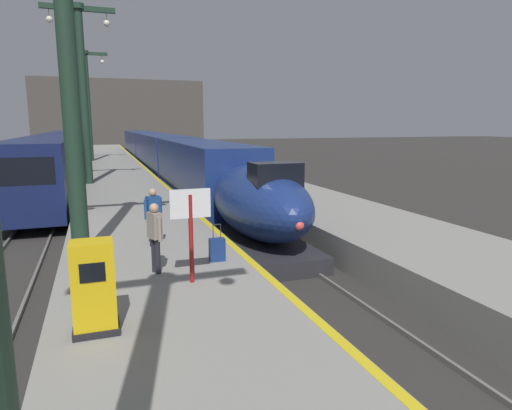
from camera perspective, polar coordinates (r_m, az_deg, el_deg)
platform_left at (r=25.92m, az=-16.39°, el=0.94°), size 4.80×110.00×1.05m
platform_right at (r=27.55m, az=0.67°, el=1.90°), size 4.80×110.00×1.05m
platform_left_safety_stripe at (r=26.06m, az=-11.44°, el=2.38°), size 0.20×107.80×0.01m
rail_main_left at (r=29.05m, az=-10.16°, el=1.25°), size 0.08×110.00×0.12m
rail_main_right at (r=29.32m, az=-7.27°, el=1.41°), size 0.08×110.00×0.12m
rail_secondary_left at (r=28.89m, az=-26.20°, el=0.29°), size 0.08×110.00×0.12m
rail_secondary_right at (r=28.75m, az=-23.24°, el=0.47°), size 0.08×110.00×0.12m
highspeed_train_main at (r=39.53m, az=-11.76°, el=6.34°), size 2.92×56.92×3.60m
regional_train_adjacent at (r=37.46m, az=-23.80°, el=5.74°), size 2.85×36.60×3.80m
station_column_mid at (r=12.35m, az=-23.34°, el=22.01°), size 4.00×0.68×10.43m
station_column_far at (r=28.41m, az=-21.27°, el=14.72°), size 4.00×0.68×10.12m
station_column_distant at (r=46.01m, az=-20.71°, el=12.85°), size 4.00×0.68×10.19m
passenger_near_edge at (r=10.82m, az=-12.78°, el=-3.44°), size 0.34×0.54×1.69m
passenger_mid_platform at (r=13.25m, az=-12.97°, el=-0.93°), size 0.53×0.35×1.69m
rolling_suitcase at (r=11.67m, az=-4.98°, el=-5.69°), size 0.40×0.22×0.98m
ticket_machine_yellow at (r=8.15m, az=-19.98°, el=-10.24°), size 0.76×0.62×1.60m
departure_info_board at (r=9.91m, az=-8.36°, el=-1.49°), size 0.90×0.10×2.12m
terminus_back_wall at (r=102.99m, az=-16.87°, el=11.26°), size 36.00×2.00×14.00m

